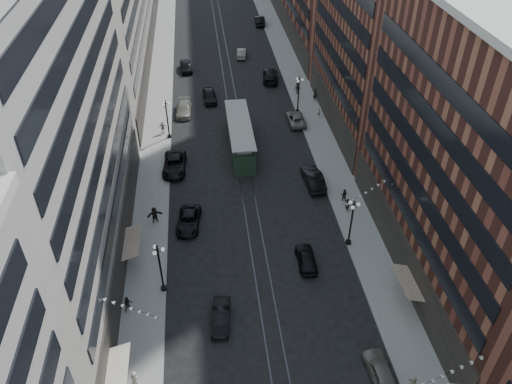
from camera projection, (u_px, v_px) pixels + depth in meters
name	position (u px, v px, depth m)	size (l,w,h in m)	color
ground	(235.00, 116.00, 71.88)	(220.00, 220.00, 0.00)	black
sidewalk_west	(160.00, 89.00, 78.69)	(4.00, 180.00, 0.15)	gray
sidewalk_east	(297.00, 82.00, 80.75)	(4.00, 180.00, 0.15)	gray
rail_west	(225.00, 86.00, 79.69)	(0.12, 180.00, 0.02)	#2D2D33
rail_east	(234.00, 86.00, 79.82)	(0.12, 180.00, 0.02)	#2D2D33
building_west_mid	(50.00, 136.00, 40.49)	(8.00, 36.00, 28.00)	#9B9689
building_east_mid	(470.00, 163.00, 40.94)	(8.00, 30.00, 24.00)	brown
lamppost_sw_far	(160.00, 267.00, 43.90)	(1.03, 1.14, 5.52)	black
lamppost_sw_mid	(167.00, 118.00, 65.19)	(1.03, 1.14, 5.52)	black
lamppost_se_far	(351.00, 221.00, 48.78)	(1.03, 1.14, 5.52)	black
lamppost_se_mid	(298.00, 93.00, 70.86)	(1.03, 1.14, 5.52)	black
streetcar	(240.00, 137.00, 64.13)	(2.91, 13.16, 3.64)	#253A28
car_2	(189.00, 221.00, 52.52)	(2.30, 4.98, 1.38)	black
car_4	(380.00, 371.00, 38.36)	(1.74, 4.33, 1.47)	slate
car_5	(221.00, 317.00, 42.53)	(1.47, 4.22, 1.39)	black
pedestrian_1	(135.00, 379.00, 37.64)	(0.75, 0.41, 1.54)	#AEAA90
pedestrian_2	(128.00, 304.00, 43.25)	(0.81, 0.44, 1.66)	black
car_7	(174.00, 164.00, 60.68)	(2.67, 5.80, 1.61)	black
car_8	(184.00, 109.00, 72.09)	(2.10, 5.16, 1.50)	slate
car_9	(186.00, 66.00, 84.00)	(1.87, 4.65, 1.59)	black
car_10	(313.00, 179.00, 58.21)	(1.85, 5.32, 1.75)	black
car_11	(296.00, 119.00, 69.90)	(2.31, 5.00, 1.39)	slate
car_12	(270.00, 75.00, 80.99)	(2.40, 5.90, 1.71)	black
car_13	(209.00, 96.00, 75.24)	(1.94, 4.83, 1.65)	black
car_14	(241.00, 53.00, 88.76)	(1.53, 4.40, 1.45)	slate
pedestrian_5	(155.00, 215.00, 52.69)	(1.72, 0.49, 1.85)	black
pedestrian_6	(163.00, 127.00, 67.29)	(1.04, 0.47, 1.77)	#A89D8B
pedestrian_7	(344.00, 195.00, 55.68)	(0.74, 0.41, 1.52)	black
pedestrian_8	(319.00, 111.00, 70.93)	(0.62, 0.41, 1.71)	#BAAC9A
pedestrian_9	(298.00, 88.00, 76.80)	(1.16, 0.48, 1.80)	black
car_extra_0	(306.00, 258.00, 48.06)	(1.73, 4.29, 1.46)	black
car_extra_1	(260.00, 20.00, 102.22)	(1.82, 5.22, 1.72)	black
pedestrian_extra_1	(315.00, 94.00, 75.05)	(0.68, 0.45, 1.87)	black
pedestrian_extra_2	(348.00, 205.00, 54.21)	(0.59, 0.39, 1.62)	black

